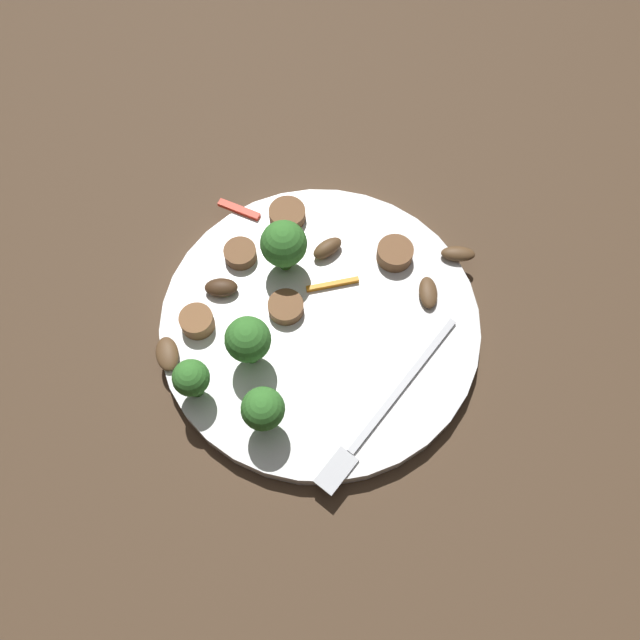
{
  "coord_description": "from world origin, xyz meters",
  "views": [
    {
      "loc": [
        0.23,
        0.07,
        0.52
      ],
      "look_at": [
        0.0,
        0.0,
        0.02
      ],
      "focal_mm": 36.5,
      "sensor_mm": 36.0,
      "label": 1
    }
  ],
  "objects_px": {
    "sausage_slice_0": "(197,321)",
    "pepper_strip_0": "(239,210)",
    "mushroom_1": "(458,254)",
    "broccoli_floret_1": "(263,409)",
    "sausage_slice_2": "(395,253)",
    "sausage_slice_3": "(287,214)",
    "sausage_slice_4": "(240,253)",
    "broccoli_floret_2": "(191,379)",
    "mushroom_3": "(222,285)",
    "mushroom_4": "(328,248)",
    "plate": "(320,324)",
    "mushroom_2": "(167,354)",
    "fork": "(381,413)",
    "broccoli_floret_3": "(248,340)",
    "pepper_strip_1": "(337,286)",
    "sausage_slice_1": "(285,309)",
    "broccoli_floret_0": "(284,244)",
    "mushroom_0": "(428,293)"
  },
  "relations": [
    {
      "from": "mushroom_0",
      "to": "pepper_strip_0",
      "type": "height_order",
      "value": "mushroom_0"
    },
    {
      "from": "mushroom_4",
      "to": "sausage_slice_3",
      "type": "bearing_deg",
      "value": -116.94
    },
    {
      "from": "mushroom_1",
      "to": "broccoli_floret_2",
      "type": "bearing_deg",
      "value": -42.18
    },
    {
      "from": "plate",
      "to": "pepper_strip_0",
      "type": "height_order",
      "value": "pepper_strip_0"
    },
    {
      "from": "sausage_slice_0",
      "to": "fork",
      "type": "bearing_deg",
      "value": 80.92
    },
    {
      "from": "mushroom_0",
      "to": "mushroom_3",
      "type": "height_order",
      "value": "mushroom_3"
    },
    {
      "from": "sausage_slice_2",
      "to": "plate",
      "type": "bearing_deg",
      "value": -28.69
    },
    {
      "from": "sausage_slice_2",
      "to": "pepper_strip_1",
      "type": "xyz_separation_m",
      "value": [
        0.04,
        -0.04,
        -0.0
      ]
    },
    {
      "from": "sausage_slice_3",
      "to": "broccoli_floret_2",
      "type": "bearing_deg",
      "value": -4.26
    },
    {
      "from": "fork",
      "to": "plate",
      "type": "bearing_deg",
      "value": -111.36
    },
    {
      "from": "sausage_slice_0",
      "to": "mushroom_2",
      "type": "height_order",
      "value": "sausage_slice_0"
    },
    {
      "from": "sausage_slice_2",
      "to": "sausage_slice_4",
      "type": "distance_m",
      "value": 0.14
    },
    {
      "from": "sausage_slice_0",
      "to": "pepper_strip_0",
      "type": "relative_size",
      "value": 0.69
    },
    {
      "from": "plate",
      "to": "mushroom_3",
      "type": "height_order",
      "value": "mushroom_3"
    },
    {
      "from": "broccoli_floret_2",
      "to": "sausage_slice_0",
      "type": "height_order",
      "value": "broccoli_floret_2"
    },
    {
      "from": "mushroom_1",
      "to": "broccoli_floret_1",
      "type": "bearing_deg",
      "value": -29.08
    },
    {
      "from": "sausage_slice_2",
      "to": "sausage_slice_3",
      "type": "bearing_deg",
      "value": -95.56
    },
    {
      "from": "mushroom_2",
      "to": "mushroom_4",
      "type": "relative_size",
      "value": 1.06
    },
    {
      "from": "mushroom_3",
      "to": "mushroom_4",
      "type": "xyz_separation_m",
      "value": [
        -0.06,
        0.08,
        0.0
      ]
    },
    {
      "from": "sausage_slice_0",
      "to": "plate",
      "type": "bearing_deg",
      "value": 110.9
    },
    {
      "from": "sausage_slice_4",
      "to": "mushroom_2",
      "type": "relative_size",
      "value": 0.94
    },
    {
      "from": "sausage_slice_3",
      "to": "broccoli_floret_1",
      "type": "bearing_deg",
      "value": 14.47
    },
    {
      "from": "plate",
      "to": "broccoli_floret_0",
      "type": "relative_size",
      "value": 4.95
    },
    {
      "from": "broccoli_floret_1",
      "to": "sausage_slice_2",
      "type": "xyz_separation_m",
      "value": [
        -0.18,
        0.06,
        -0.03
      ]
    },
    {
      "from": "broccoli_floret_1",
      "to": "sausage_slice_0",
      "type": "relative_size",
      "value": 1.83
    },
    {
      "from": "broccoli_floret_1",
      "to": "pepper_strip_0",
      "type": "relative_size",
      "value": 1.26
    },
    {
      "from": "sausage_slice_0",
      "to": "sausage_slice_2",
      "type": "height_order",
      "value": "sausage_slice_0"
    },
    {
      "from": "broccoli_floret_3",
      "to": "pepper_strip_1",
      "type": "bearing_deg",
      "value": 151.09
    },
    {
      "from": "mushroom_1",
      "to": "sausage_slice_3",
      "type": "bearing_deg",
      "value": -87.12
    },
    {
      "from": "sausage_slice_4",
      "to": "mushroom_1",
      "type": "bearing_deg",
      "value": 108.18
    },
    {
      "from": "plate",
      "to": "mushroom_3",
      "type": "distance_m",
      "value": 0.09
    },
    {
      "from": "fork",
      "to": "broccoli_floret_2",
      "type": "bearing_deg",
      "value": -59.1
    },
    {
      "from": "mushroom_3",
      "to": "mushroom_4",
      "type": "relative_size",
      "value": 0.99
    },
    {
      "from": "broccoli_floret_0",
      "to": "pepper_strip_0",
      "type": "relative_size",
      "value": 1.34
    },
    {
      "from": "pepper_strip_0",
      "to": "mushroom_2",
      "type": "bearing_deg",
      "value": -1.28
    },
    {
      "from": "sausage_slice_1",
      "to": "mushroom_4",
      "type": "xyz_separation_m",
      "value": [
        -0.07,
        0.02,
        0.0
      ]
    },
    {
      "from": "broccoli_floret_3",
      "to": "sausage_slice_0",
      "type": "relative_size",
      "value": 1.94
    },
    {
      "from": "sausage_slice_3",
      "to": "sausage_slice_4",
      "type": "xyz_separation_m",
      "value": [
        0.05,
        -0.03,
        -0.0
      ]
    },
    {
      "from": "mushroom_1",
      "to": "sausage_slice_2",
      "type": "bearing_deg",
      "value": -71.23
    },
    {
      "from": "broccoli_floret_3",
      "to": "sausage_slice_4",
      "type": "height_order",
      "value": "broccoli_floret_3"
    },
    {
      "from": "pepper_strip_0",
      "to": "broccoli_floret_1",
      "type": "bearing_deg",
      "value": 27.28
    },
    {
      "from": "broccoli_floret_1",
      "to": "broccoli_floret_3",
      "type": "relative_size",
      "value": 0.94
    },
    {
      "from": "fork",
      "to": "sausage_slice_3",
      "type": "distance_m",
      "value": 0.2
    },
    {
      "from": "sausage_slice_0",
      "to": "pepper_strip_0",
      "type": "distance_m",
      "value": 0.12
    },
    {
      "from": "broccoli_floret_0",
      "to": "mushroom_1",
      "type": "relative_size",
      "value": 1.83
    },
    {
      "from": "sausage_slice_3",
      "to": "mushroom_1",
      "type": "distance_m",
      "value": 0.16
    },
    {
      "from": "sausage_slice_2",
      "to": "mushroom_2",
      "type": "xyz_separation_m",
      "value": [
        0.15,
        -0.15,
        -0.0
      ]
    },
    {
      "from": "broccoli_floret_3",
      "to": "pepper_strip_1",
      "type": "distance_m",
      "value": 0.1
    },
    {
      "from": "pepper_strip_1",
      "to": "mushroom_2",
      "type": "bearing_deg",
      "value": -47.05
    },
    {
      "from": "mushroom_1",
      "to": "mushroom_4",
      "type": "xyz_separation_m",
      "value": [
        0.03,
        -0.11,
        0.0
      ]
    }
  ]
}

